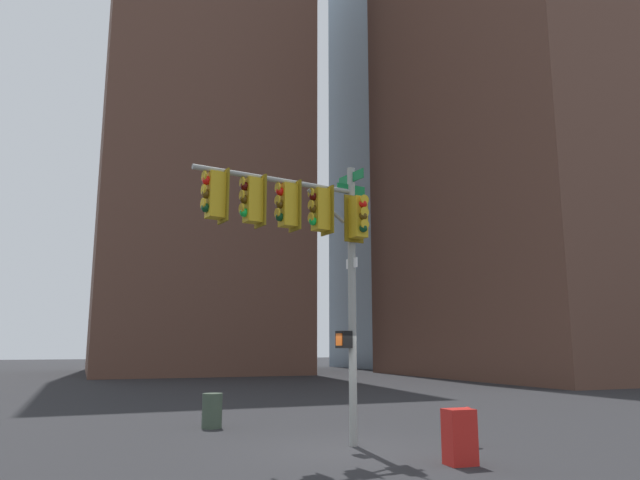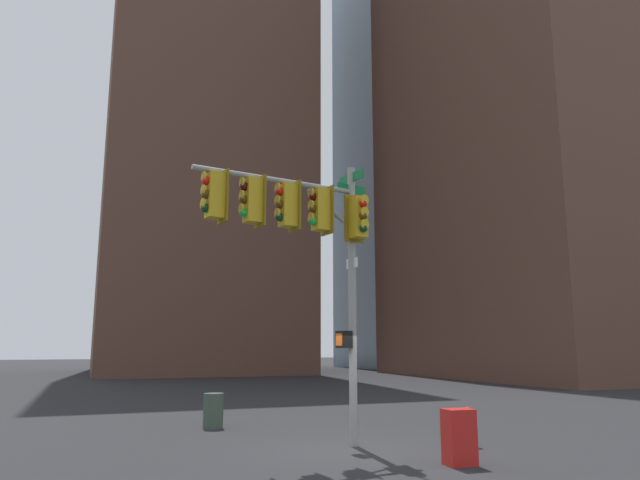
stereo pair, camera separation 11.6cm
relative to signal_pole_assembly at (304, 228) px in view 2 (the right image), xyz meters
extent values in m
plane|color=#262628|center=(0.06, 0.99, -4.95)|extent=(200.00, 200.00, 0.00)
cylinder|color=gray|center=(-0.26, 1.34, -1.64)|extent=(0.19, 0.19, 6.63)
cylinder|color=gray|center=(0.07, -0.67, 1.06)|extent=(0.77, 4.03, 0.12)
cylinder|color=gray|center=(-0.14, 0.61, 0.61)|extent=(0.25, 1.04, 0.75)
cube|color=#0F6B33|center=(-0.26, 1.34, 1.42)|extent=(1.04, 0.20, 0.24)
cube|color=#0F6B33|center=(-0.26, 1.34, 1.12)|extent=(0.16, 0.81, 0.24)
cube|color=white|center=(-0.26, 1.34, -0.72)|extent=(0.45, 0.10, 0.24)
cube|color=gold|center=(-0.12, 0.46, 0.50)|extent=(0.39, 0.39, 1.00)
cube|color=#775E0F|center=(-0.15, 0.65, 0.50)|extent=(0.54, 0.13, 1.16)
sphere|color=#470A07|center=(-0.09, 0.26, 0.80)|extent=(0.20, 0.20, 0.20)
cylinder|color=gold|center=(-0.08, 0.20, 0.89)|extent=(0.23, 0.08, 0.23)
sphere|color=#4C330A|center=(-0.09, 0.26, 0.50)|extent=(0.20, 0.20, 0.20)
cylinder|color=gold|center=(-0.08, 0.20, 0.59)|extent=(0.23, 0.08, 0.23)
sphere|color=green|center=(-0.09, 0.26, 0.20)|extent=(0.20, 0.20, 0.20)
cylinder|color=gold|center=(-0.08, 0.20, 0.29)|extent=(0.23, 0.08, 0.23)
cube|color=gold|center=(0.02, -0.41, 0.50)|extent=(0.39, 0.39, 1.00)
cube|color=#775E0F|center=(-0.01, -0.22, 0.50)|extent=(0.54, 0.13, 1.16)
sphere|color=red|center=(0.06, -0.61, 0.80)|extent=(0.20, 0.20, 0.20)
cylinder|color=gold|center=(0.07, -0.68, 0.89)|extent=(0.23, 0.08, 0.23)
sphere|color=#4C330A|center=(0.06, -0.61, 0.50)|extent=(0.20, 0.20, 0.20)
cylinder|color=gold|center=(0.07, -0.68, 0.59)|extent=(0.23, 0.08, 0.23)
sphere|color=#0A3819|center=(0.06, -0.61, 0.20)|extent=(0.20, 0.20, 0.20)
cylinder|color=gold|center=(0.07, -0.68, 0.29)|extent=(0.23, 0.08, 0.23)
cube|color=gold|center=(0.16, -1.28, 0.50)|extent=(0.39, 0.39, 1.00)
cube|color=#775E0F|center=(0.13, -1.09, 0.50)|extent=(0.54, 0.13, 1.16)
sphere|color=#470A07|center=(0.20, -1.48, 0.80)|extent=(0.20, 0.20, 0.20)
cylinder|color=gold|center=(0.21, -1.55, 0.89)|extent=(0.23, 0.08, 0.23)
sphere|color=#4C330A|center=(0.20, -1.48, 0.50)|extent=(0.20, 0.20, 0.20)
cylinder|color=gold|center=(0.21, -1.55, 0.59)|extent=(0.23, 0.08, 0.23)
sphere|color=green|center=(0.20, -1.48, 0.20)|extent=(0.20, 0.20, 0.20)
cylinder|color=gold|center=(0.21, -1.55, 0.29)|extent=(0.23, 0.08, 0.23)
cube|color=gold|center=(0.31, -2.15, 0.50)|extent=(0.39, 0.39, 1.00)
cube|color=#775E0F|center=(0.28, -1.96, 0.50)|extent=(0.54, 0.13, 1.16)
sphere|color=red|center=(0.34, -2.35, 0.80)|extent=(0.20, 0.20, 0.20)
cylinder|color=gold|center=(0.35, -2.42, 0.89)|extent=(0.23, 0.08, 0.23)
sphere|color=#4C330A|center=(0.34, -2.35, 0.50)|extent=(0.20, 0.20, 0.20)
cylinder|color=gold|center=(0.35, -2.42, 0.59)|extent=(0.23, 0.08, 0.23)
sphere|color=#0A3819|center=(0.34, -2.35, 0.20)|extent=(0.20, 0.20, 0.20)
cylinder|color=gold|center=(0.35, -2.42, 0.29)|extent=(0.23, 0.08, 0.23)
cube|color=gold|center=(0.03, 1.38, 0.36)|extent=(0.39, 0.39, 1.00)
cube|color=#775E0F|center=(-0.16, 1.35, 0.36)|extent=(0.13, 0.54, 1.16)
sphere|color=red|center=(0.23, 1.42, 0.66)|extent=(0.20, 0.20, 0.20)
cylinder|color=gold|center=(0.30, 1.43, 0.75)|extent=(0.08, 0.23, 0.23)
sphere|color=#4C330A|center=(0.23, 1.42, 0.36)|extent=(0.20, 0.20, 0.20)
cylinder|color=gold|center=(0.30, 1.43, 0.45)|extent=(0.08, 0.23, 0.23)
sphere|color=#0A3819|center=(0.23, 1.42, 0.06)|extent=(0.20, 0.20, 0.20)
cylinder|color=gold|center=(0.30, 1.43, 0.15)|extent=(0.08, 0.23, 0.23)
cube|color=black|center=(-0.22, 1.09, -2.54)|extent=(0.40, 0.31, 0.40)
cube|color=#EA5914|center=(-0.20, 0.96, -2.54)|extent=(0.25, 0.06, 0.28)
cylinder|color=red|center=(0.70, 3.81, -4.63)|extent=(0.22, 0.22, 0.65)
sphere|color=red|center=(0.70, 3.81, -4.21)|extent=(0.26, 0.26, 0.26)
cylinder|color=red|center=(0.86, 3.81, -4.60)|extent=(0.10, 0.09, 0.09)
cylinder|color=#384738|center=(-4.43, -1.08, -4.48)|extent=(0.56, 0.56, 0.95)
cube|color=red|center=(2.48, 2.33, -4.43)|extent=(0.47, 0.58, 1.05)
cube|color=brown|center=(-22.78, 29.25, 13.29)|extent=(22.83, 20.26, 36.50)
cube|color=brown|center=(-41.11, 4.32, 18.11)|extent=(19.68, 16.82, 46.12)
camera|label=1|loc=(12.50, -4.62, -2.70)|focal=32.93mm
camera|label=2|loc=(12.54, -4.52, -2.70)|focal=32.93mm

